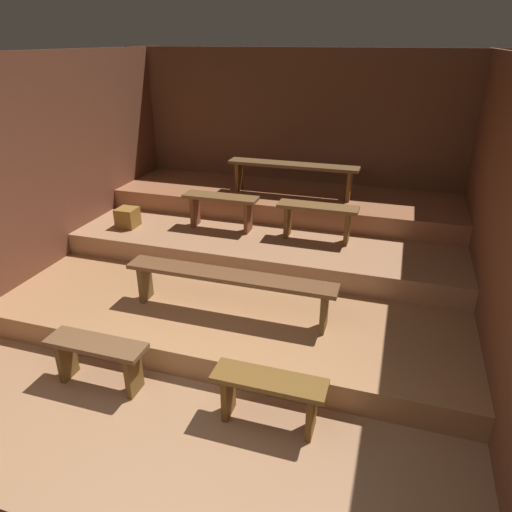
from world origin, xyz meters
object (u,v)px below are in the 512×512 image
at_px(bench_floor_right, 269,391).
at_px(bench_middle_left, 221,204).
at_px(bench_upper_center, 293,170).
at_px(bench_middle_right, 317,215).
at_px(bench_floor_left, 97,354).
at_px(wooden_crate_middle, 128,217).
at_px(bench_lower_center, 229,281).

distance_m(bench_floor_right, bench_middle_left, 3.06).
bearing_deg(bench_upper_center, bench_middle_right, -58.98).
bearing_deg(bench_middle_left, bench_upper_center, 50.25).
xyz_separation_m(bench_floor_left, bench_upper_center, (0.89, 3.55, 0.84)).
height_order(bench_floor_left, wooden_crate_middle, wooden_crate_middle).
distance_m(bench_lower_center, wooden_crate_middle, 2.30).
relative_size(bench_lower_center, bench_middle_right, 2.19).
xyz_separation_m(bench_floor_left, wooden_crate_middle, (-1.09, 2.34, 0.33)).
relative_size(bench_lower_center, wooden_crate_middle, 8.47).
bearing_deg(bench_middle_right, bench_lower_center, -110.42).
distance_m(bench_floor_right, wooden_crate_middle, 3.55).
xyz_separation_m(bench_lower_center, bench_middle_right, (0.58, 1.57, 0.23)).
relative_size(bench_floor_right, wooden_crate_middle, 3.53).
bearing_deg(bench_middle_right, bench_floor_left, -118.33).
distance_m(bench_floor_left, bench_middle_left, 2.71).
height_order(bench_lower_center, bench_upper_center, bench_upper_center).
height_order(bench_floor_left, bench_floor_right, same).
relative_size(bench_upper_center, wooden_crate_middle, 7.19).
relative_size(bench_middle_left, bench_upper_center, 0.54).
height_order(bench_lower_center, wooden_crate_middle, wooden_crate_middle).
bearing_deg(bench_floor_right, bench_upper_center, 100.91).
height_order(bench_floor_left, bench_upper_center, bench_upper_center).
xyz_separation_m(bench_middle_left, bench_middle_right, (1.29, 0.00, 0.00)).
bearing_deg(bench_lower_center, bench_upper_center, 88.95).
bearing_deg(bench_middle_right, bench_floor_right, -86.88).
xyz_separation_m(bench_floor_left, bench_middle_right, (1.43, 2.65, 0.54)).
height_order(bench_floor_left, bench_middle_left, bench_middle_left).
distance_m(bench_floor_right, bench_middle_right, 2.71).
relative_size(bench_lower_center, bench_upper_center, 1.18).
relative_size(bench_floor_left, wooden_crate_middle, 3.53).
bearing_deg(bench_middle_left, bench_lower_center, -65.96).
distance_m(bench_middle_left, bench_middle_right, 1.29).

